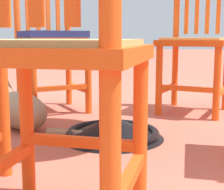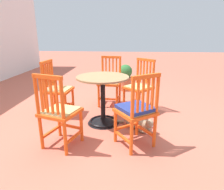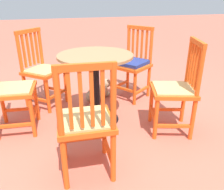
{
  "view_description": "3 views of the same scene",
  "coord_description": "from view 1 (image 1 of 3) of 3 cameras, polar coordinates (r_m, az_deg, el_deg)",
  "views": [
    {
      "loc": [
        1.5,
        0.15,
        0.47
      ],
      "look_at": [
        -0.24,
        -0.09,
        0.18
      ],
      "focal_mm": 57.91,
      "sensor_mm": 36.0,
      "label": 1
    },
    {
      "loc": [
        -2.88,
        -0.44,
        1.32
      ],
      "look_at": [
        -0.05,
        -0.2,
        0.43
      ],
      "focal_mm": 31.64,
      "sensor_mm": 36.0,
      "label": 2
    },
    {
      "loc": [
        0.36,
        2.14,
        1.28
      ],
      "look_at": [
        -0.26,
        0.06,
        0.33
      ],
      "focal_mm": 37.04,
      "sensor_mm": 36.0,
      "label": 3
    }
  ],
  "objects": [
    {
      "name": "cafe_table",
      "position": [
        1.65,
        0.11,
        2.76
      ],
      "size": [
        0.76,
        0.76,
        0.73
      ],
      "color": "black",
      "rests_on": "ground_plane"
    },
    {
      "name": "tabby_cat",
      "position": [
        1.95,
        -14.6,
        -2.16
      ],
      "size": [
        0.47,
        0.64,
        0.23
      ],
      "color": "#9E896B",
      "rests_on": "ground_plane"
    },
    {
      "name": "orange_chair_facing_out",
      "position": [
        0.82,
        -9.52,
        6.54
      ],
      "size": [
        0.44,
        0.44,
        0.91
      ],
      "color": "#EA5619",
      "rests_on": "ground_plane"
    },
    {
      "name": "orange_chair_at_corner",
      "position": [
        2.32,
        13.15,
        8.08
      ],
      "size": [
        0.5,
        0.5,
        0.91
      ],
      "color": "#EA5619",
      "rests_on": "ground_plane"
    },
    {
      "name": "orange_chair_near_fence",
      "position": [
        2.32,
        -9.65,
        8.52
      ],
      "size": [
        0.56,
        0.56,
        0.91
      ],
      "color": "#EA5619",
      "rests_on": "ground_plane"
    },
    {
      "name": "ground_plane",
      "position": [
        1.58,
        2.09,
        -8.14
      ],
      "size": [
        24.0,
        24.0,
        0.0
      ],
      "primitive_type": "plane",
      "color": "#BC604C"
    }
  ]
}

